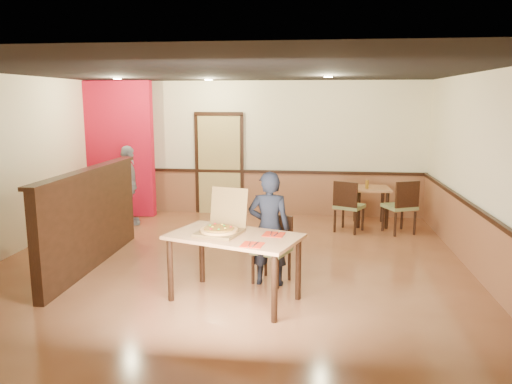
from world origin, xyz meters
The scene contains 26 objects.
floor centered at (0.00, 0.00, 0.00)m, with size 7.00×7.00×0.00m, color #A86641.
ceiling centered at (0.00, 0.00, 2.80)m, with size 7.00×7.00×0.00m, color black.
wall_back centered at (0.00, 3.50, 1.40)m, with size 7.00×7.00×0.00m, color #F8EFC2.
wall_right centered at (3.50, 0.00, 1.40)m, with size 7.00×7.00×0.00m, color #F8EFC2.
wainscot_back centered at (0.00, 3.47, 0.45)m, with size 7.00×0.04×0.90m, color #935C3B.
chair_rail_back centered at (0.00, 3.45, 0.92)m, with size 7.00×0.06×0.06m, color black.
wainscot_right centered at (3.47, 0.00, 0.45)m, with size 0.04×7.00×0.90m, color #935C3B.
chair_rail_right centered at (3.45, 0.00, 0.92)m, with size 0.06×7.00×0.06m, color black.
back_door centered at (-0.80, 3.46, 1.05)m, with size 0.90×0.06×2.10m, color tan.
booth_partition centered at (-2.00, -0.20, 0.74)m, with size 0.20×3.10×1.44m.
red_accent_panel centered at (-2.90, 3.00, 1.40)m, with size 1.60×0.20×2.78m, color #B60D26.
spot_a centered at (-2.30, 1.80, 2.78)m, with size 0.14×0.14×0.02m, color #FFF2B2.
spot_b centered at (-0.80, 2.50, 2.78)m, with size 0.14×0.14×0.02m, color #FFF2B2.
spot_c centered at (1.40, 1.50, 2.78)m, with size 0.14×0.14×0.02m, color #FFF2B2.
main_table centered at (0.27, -1.21, 0.71)m, with size 1.74×1.33×0.82m.
diner_chair centered at (0.69, -0.48, 0.48)m, with size 0.57×0.57×0.89m.
side_chair_left centered at (1.83, 2.17, 0.53)m, with size 0.63×0.63×0.96m.
side_chair_right centered at (2.80, 2.17, 0.54)m, with size 0.65×0.65×0.99m.
side_table centered at (2.32, 2.78, 0.57)m, with size 0.71×0.71×0.74m.
diner centered at (0.64, -0.62, 0.76)m, with size 0.55×0.36×1.51m, color black.
passerby centered at (-2.37, 2.27, 0.77)m, with size 0.91×0.38×1.55m, color gray.
pizza_box centered at (0.10, -1.15, 0.89)m, with size 0.62×0.68×0.52m.
pizza centered at (0.09, -1.20, 0.87)m, with size 0.45×0.45×0.03m, color #EFAE57.
napkin_near centered at (0.54, -1.60, 0.83)m, with size 0.27×0.27×0.01m.
napkin_far centered at (0.74, -1.14, 0.83)m, with size 0.28×0.28×0.01m.
condiment centered at (2.21, 2.65, 0.82)m, with size 0.07×0.07×0.16m, color brown.
Camera 1 is at (1.21, -6.91, 2.42)m, focal length 35.00 mm.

